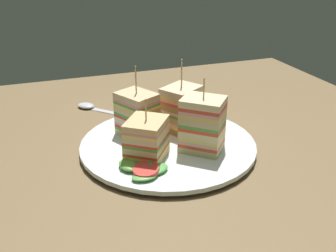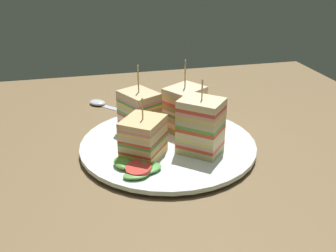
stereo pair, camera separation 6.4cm
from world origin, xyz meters
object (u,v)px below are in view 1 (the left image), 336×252
(sandwich_wedge_3, at_px, (137,115))
(spoon, at_px, (93,107))
(plate, at_px, (168,145))
(sandwich_wedge_1, at_px, (202,125))
(sandwich_wedge_2, at_px, (181,108))
(sandwich_wedge_0, at_px, (147,139))

(sandwich_wedge_3, xyz_separation_m, spoon, (0.05, -0.18, -0.05))
(sandwich_wedge_3, bearing_deg, spoon, 168.23)
(plate, distance_m, sandwich_wedge_1, 0.08)
(sandwich_wedge_1, bearing_deg, sandwich_wedge_2, -47.82)
(plate, relative_size, sandwich_wedge_0, 3.02)
(plate, relative_size, sandwich_wedge_3, 2.38)
(sandwich_wedge_0, xyz_separation_m, spoon, (0.04, -0.26, -0.04))
(sandwich_wedge_1, distance_m, sandwich_wedge_3, 0.12)
(sandwich_wedge_2, relative_size, sandwich_wedge_3, 1.03)
(spoon, bearing_deg, sandwich_wedge_3, 151.57)
(sandwich_wedge_3, distance_m, spoon, 0.19)
(sandwich_wedge_0, height_order, spoon, sandwich_wedge_0)
(sandwich_wedge_1, distance_m, sandwich_wedge_2, 0.09)
(plate, height_order, sandwich_wedge_3, sandwich_wedge_3)
(spoon, bearing_deg, sandwich_wedge_1, 162.40)
(sandwich_wedge_0, bearing_deg, spoon, 45.50)
(plate, bearing_deg, sandwich_wedge_1, 134.56)
(sandwich_wedge_1, height_order, sandwich_wedge_3, sandwich_wedge_3)
(sandwich_wedge_0, xyz_separation_m, sandwich_wedge_2, (-0.09, -0.08, 0.01))
(plate, xyz_separation_m, spoon, (0.09, -0.22, -0.00))
(spoon, bearing_deg, plate, 157.90)
(sandwich_wedge_2, relative_size, spoon, 1.06)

